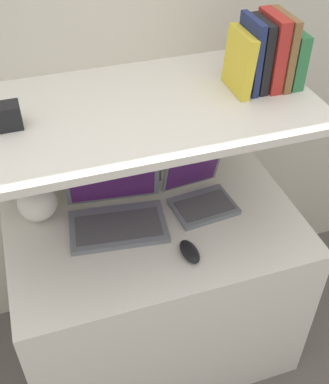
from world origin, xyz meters
The scene contains 16 objects.
wall_back centered at (0.00, 0.76, 1.20)m, with size 6.00×0.05×2.40m.
desk centered at (0.00, 0.35, 0.39)m, with size 1.13×0.70×0.77m.
back_riser centered at (0.00, 0.72, 0.62)m, with size 1.13×0.04×1.24m.
shelf centered at (0.00, 0.42, 1.25)m, with size 1.13×0.63×0.03m.
table_lamp centered at (-0.41, 0.54, 0.96)m, with size 0.21×0.21×0.31m.
laptop_large centered at (-0.14, 0.42, 0.82)m, with size 0.40×0.31×0.23m.
laptop_small centered at (0.21, 0.42, 0.81)m, with size 0.26×0.26×0.18m.
computer_mouse centered at (0.07, 0.17, 0.79)m, with size 0.07×0.12×0.04m.
router_box centered at (0.05, 0.63, 0.83)m, with size 0.11×0.05×0.12m.
book_green centered at (0.51, 0.42, 1.36)m, with size 0.04×0.16×0.19m.
book_brown centered at (0.47, 0.42, 1.39)m, with size 0.03×0.17×0.25m.
book_red centered at (0.43, 0.42, 1.39)m, with size 0.04×0.16×0.25m.
book_black centered at (0.39, 0.42, 1.38)m, with size 0.03×0.14×0.24m.
book_navy centered at (0.35, 0.42, 1.39)m, with size 0.02×0.15×0.25m.
book_yellow centered at (0.32, 0.42, 1.36)m, with size 0.04×0.17×0.20m.
shelf_gadget centered at (-0.44, 0.42, 1.30)m, with size 0.08×0.07×0.08m.
Camera 1 is at (-0.38, -0.91, 2.07)m, focal length 45.00 mm.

